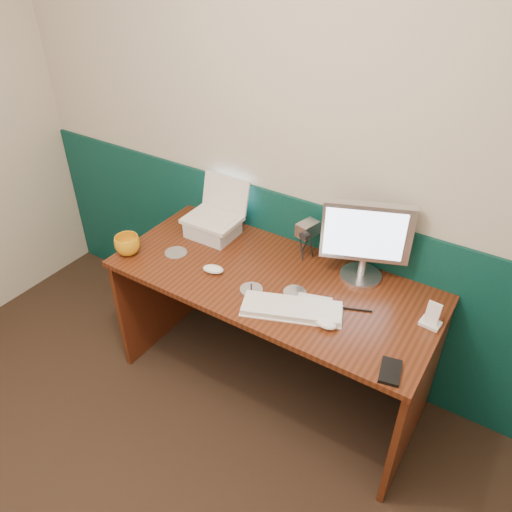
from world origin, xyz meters
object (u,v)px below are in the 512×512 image
Objects in this scene: laptop at (211,202)px; monitor at (366,242)px; desk at (271,335)px; keyboard at (292,309)px; camcorder at (307,241)px; mug at (127,245)px.

monitor is at bearing 4.63° from laptop.
laptop is (-0.48, 0.16, 0.58)m from desk.
keyboard is at bearing -26.39° from laptop.
monitor is at bearing 12.25° from camcorder.
laptop is 0.65× the size of keyboard.
keyboard is (-0.16, -0.40, -0.19)m from monitor.
keyboard is 2.30× the size of camcorder.
monitor is 2.15× the size of camcorder.
keyboard is 0.44m from camcorder.
camcorder is at bearing 78.85° from desk.
camcorder is (0.52, 0.09, -0.11)m from laptop.
monitor is 1.20m from mug.
keyboard is 3.38× the size of mug.
monitor reaches higher than camcorder.
laptop is 0.54m from camcorder.
camcorder is at bearing 88.03° from keyboard.
desk is at bearing 118.70° from keyboard.
laptop is at bearing 55.00° from mug.
laptop is 0.49m from mug.
monitor is (0.35, 0.24, 0.58)m from desk.
desk is 0.72m from monitor.
keyboard is (0.19, -0.16, 0.39)m from desk.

